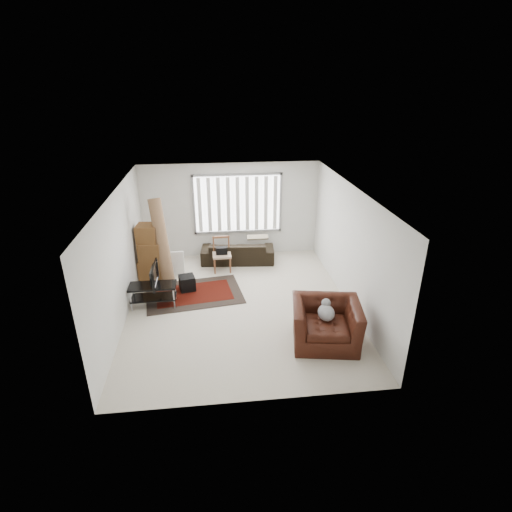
{
  "coord_description": "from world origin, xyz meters",
  "views": [
    {
      "loc": [
        -0.54,
        -7.93,
        4.78
      ],
      "look_at": [
        0.43,
        0.41,
        1.05
      ],
      "focal_mm": 28.0,
      "sensor_mm": 36.0,
      "label": 1
    }
  ],
  "objects_px": {
    "sofa": "(238,249)",
    "armchair": "(326,321)",
    "tv_stand": "(153,291)",
    "side_chair": "(222,253)",
    "moving_boxes": "(150,254)"
  },
  "relations": [
    {
      "from": "sofa",
      "to": "armchair",
      "type": "distance_m",
      "value": 4.26
    },
    {
      "from": "tv_stand",
      "to": "sofa",
      "type": "distance_m",
      "value": 3.04
    },
    {
      "from": "tv_stand",
      "to": "sofa",
      "type": "bearing_deg",
      "value": 46.56
    },
    {
      "from": "moving_boxes",
      "to": "armchair",
      "type": "relative_size",
      "value": 1.0
    },
    {
      "from": "tv_stand",
      "to": "side_chair",
      "type": "xyz_separation_m",
      "value": [
        1.63,
        1.69,
        0.12
      ]
    },
    {
      "from": "moving_boxes",
      "to": "sofa",
      "type": "xyz_separation_m",
      "value": [
        2.29,
        0.82,
        -0.29
      ]
    },
    {
      "from": "tv_stand",
      "to": "armchair",
      "type": "bearing_deg",
      "value": -27.17
    },
    {
      "from": "tv_stand",
      "to": "side_chair",
      "type": "relative_size",
      "value": 1.15
    },
    {
      "from": "armchair",
      "to": "side_chair",
      "type": "bearing_deg",
      "value": 128.31
    },
    {
      "from": "sofa",
      "to": "side_chair",
      "type": "relative_size",
      "value": 2.23
    },
    {
      "from": "sofa",
      "to": "side_chair",
      "type": "height_order",
      "value": "side_chair"
    },
    {
      "from": "tv_stand",
      "to": "armchair",
      "type": "relative_size",
      "value": 0.71
    },
    {
      "from": "side_chair",
      "to": "moving_boxes",
      "type": "bearing_deg",
      "value": -171.34
    },
    {
      "from": "sofa",
      "to": "armchair",
      "type": "bearing_deg",
      "value": 114.81
    },
    {
      "from": "tv_stand",
      "to": "sofa",
      "type": "xyz_separation_m",
      "value": [
        2.09,
        2.21,
        0.01
      ]
    }
  ]
}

